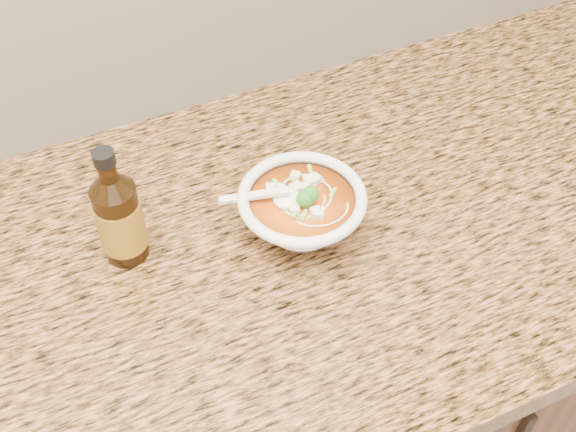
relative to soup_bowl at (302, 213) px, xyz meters
name	(u,v)px	position (x,y,z in m)	size (l,w,h in m)	color
counter_slab	(52,324)	(-0.34, 0.01, -0.06)	(4.00, 0.68, 0.04)	#A5683C
soup_bowl	(302,213)	(0.00, 0.00, 0.00)	(0.18, 0.17, 0.09)	white
hot_sauce_bottle	(119,218)	(-0.22, 0.06, 0.03)	(0.08, 0.08, 0.18)	#331B07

